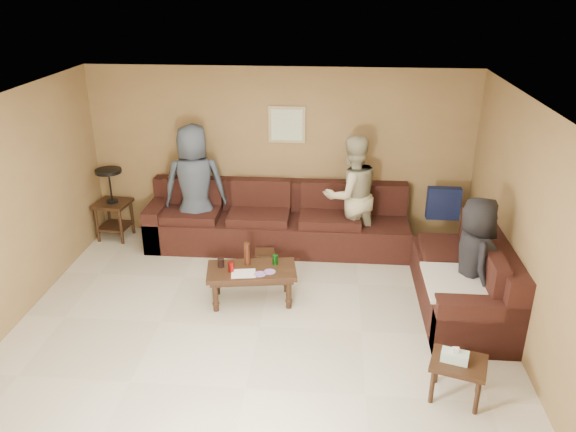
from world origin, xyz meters
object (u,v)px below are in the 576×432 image
object	(u,v)px
person_right	(473,261)
side_table_right	(458,365)
waste_bin	(265,262)
coffee_table	(251,273)
person_middle	(351,195)
sectional_sofa	(334,244)
end_table_left	(112,203)
person_left	(195,187)

from	to	relation	value
person_right	side_table_right	bearing A→B (deg)	160.49
waste_bin	person_right	xyz separation A→B (m)	(2.43, -0.90, 0.59)
coffee_table	person_middle	xyz separation A→B (m)	(1.20, 1.46, 0.47)
person_middle	person_right	bearing A→B (deg)	104.73
sectional_sofa	coffee_table	size ratio (longest dim) A/B	4.16
end_table_left	person_right	bearing A→B (deg)	-20.49
coffee_table	side_table_right	bearing A→B (deg)	-35.79
side_table_right	person_right	bearing A→B (deg)	74.13
person_left	end_table_left	bearing A→B (deg)	-16.66
end_table_left	person_right	xyz separation A→B (m)	(4.79, -1.79, 0.18)
coffee_table	person_right	size ratio (longest dim) A/B	0.75
end_table_left	person_left	world-z (taller)	person_left
waste_bin	person_right	size ratio (longest dim) A/B	0.20
person_right	person_middle	bearing A→B (deg)	34.93
coffee_table	person_left	xyz separation A→B (m)	(-1.00, 1.48, 0.52)
waste_bin	person_left	world-z (taller)	person_left
waste_bin	person_middle	distance (m)	1.51
end_table_left	waste_bin	xyz separation A→B (m)	(2.35, -0.89, -0.41)
person_left	person_middle	world-z (taller)	person_left
coffee_table	person_right	world-z (taller)	person_right
sectional_sofa	person_left	size ratio (longest dim) A/B	2.60
coffee_table	person_left	size ratio (longest dim) A/B	0.62
end_table_left	side_table_right	size ratio (longest dim) A/B	1.82
sectional_sofa	person_middle	bearing A→B (deg)	65.55
person_left	side_table_right	bearing A→B (deg)	125.12
person_right	sectional_sofa	bearing A→B (deg)	49.23
coffee_table	waste_bin	size ratio (longest dim) A/B	3.71
sectional_sofa	waste_bin	xyz separation A→B (m)	(-0.91, -0.25, -0.18)
sectional_sofa	person_right	bearing A→B (deg)	-37.13
end_table_left	side_table_right	world-z (taller)	end_table_left
side_table_right	end_table_left	bearing A→B (deg)	144.53
end_table_left	waste_bin	size ratio (longest dim) A/B	3.56
sectional_sofa	coffee_table	bearing A→B (deg)	-135.04
waste_bin	sectional_sofa	bearing A→B (deg)	15.43
side_table_right	coffee_table	bearing A→B (deg)	144.21
side_table_right	waste_bin	xyz separation A→B (m)	(-2.05, 2.25, -0.21)
person_right	person_left	bearing A→B (deg)	61.00
end_table_left	side_table_right	bearing A→B (deg)	-35.47
sectional_sofa	end_table_left	xyz separation A→B (m)	(-3.26, 0.63, 0.24)
side_table_right	person_middle	xyz separation A→B (m)	(-0.92, 2.98, 0.49)
sectional_sofa	person_right	size ratio (longest dim) A/B	3.13
sectional_sofa	person_left	bearing A→B (deg)	165.66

